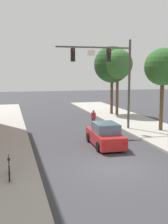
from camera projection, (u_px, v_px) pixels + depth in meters
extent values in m
plane|color=#38383D|center=(116.00, 168.00, 14.75)|extent=(120.00, 120.00, 0.00)
cylinder|color=#514C47|center=(129.00, 85.00, 23.87)|extent=(0.20, 0.20, 7.50)
cylinder|color=#514C47|center=(94.00, 47.00, 22.65)|extent=(6.27, 0.14, 0.14)
cube|color=black|center=(109.00, 55.00, 23.05)|extent=(0.32, 0.28, 1.05)
sphere|color=red|center=(109.00, 51.00, 22.86)|extent=(0.18, 0.18, 0.18)
sphere|color=#2D2823|center=(109.00, 55.00, 22.91)|extent=(0.18, 0.18, 0.18)
sphere|color=#2D2823|center=(109.00, 59.00, 22.96)|extent=(0.18, 0.18, 0.18)
cube|color=black|center=(73.00, 55.00, 22.29)|extent=(0.32, 0.28, 1.05)
sphere|color=red|center=(73.00, 50.00, 22.10)|extent=(0.18, 0.18, 0.18)
sphere|color=#2D2823|center=(73.00, 55.00, 22.15)|extent=(0.18, 0.18, 0.18)
sphere|color=#2D2823|center=(73.00, 59.00, 22.20)|extent=(0.18, 0.18, 0.18)
cube|color=white|center=(91.00, 53.00, 22.63)|extent=(0.60, 0.03, 0.44)
cube|color=#B21E1E|center=(105.00, 138.00, 19.06)|extent=(1.85, 4.26, 0.80)
cube|color=slate|center=(106.00, 128.00, 18.81)|extent=(1.57, 2.05, 0.64)
cylinder|color=black|center=(89.00, 137.00, 20.17)|extent=(0.24, 0.65, 0.64)
cylinder|color=black|center=(110.00, 136.00, 20.53)|extent=(0.24, 0.65, 0.64)
cylinder|color=black|center=(99.00, 147.00, 17.66)|extent=(0.24, 0.65, 0.64)
cylinder|color=black|center=(123.00, 145.00, 18.01)|extent=(0.24, 0.65, 0.64)
cube|color=red|center=(105.00, 144.00, 16.86)|extent=(0.20, 0.05, 0.14)
cube|color=red|center=(125.00, 143.00, 17.14)|extent=(0.20, 0.05, 0.14)
cylinder|color=#333338|center=(92.00, 123.00, 25.05)|extent=(0.14, 0.14, 0.85)
cylinder|color=#333338|center=(94.00, 123.00, 25.09)|extent=(0.14, 0.14, 0.85)
cube|color=#B72D2D|center=(93.00, 116.00, 24.97)|extent=(0.36, 0.22, 0.56)
sphere|color=#9E7051|center=(93.00, 111.00, 24.91)|extent=(0.22, 0.22, 0.22)
torus|color=black|center=(9.00, 166.00, 13.48)|extent=(0.07, 0.72, 0.72)
torus|color=black|center=(9.00, 174.00, 12.47)|extent=(0.07, 0.72, 0.72)
cylinder|color=#194C8C|center=(9.00, 165.00, 12.94)|extent=(0.06, 0.95, 0.05)
cylinder|color=#194C8C|center=(9.00, 163.00, 12.67)|extent=(0.04, 0.04, 0.35)
cylinder|color=#194C8C|center=(9.00, 158.00, 13.32)|extent=(0.04, 0.04, 0.40)
cube|color=black|center=(9.00, 159.00, 12.64)|extent=(0.12, 0.24, 0.06)
cylinder|color=brown|center=(161.00, 106.00, 23.32)|extent=(0.32, 0.32, 4.10)
sphere|color=#2D6028|center=(163.00, 67.00, 22.86)|extent=(3.05, 3.05, 3.05)
cylinder|color=brown|center=(117.00, 95.00, 31.62)|extent=(0.32, 0.32, 4.44)
sphere|color=#387033|center=(118.00, 64.00, 31.13)|extent=(3.33, 3.33, 3.33)
cylinder|color=brown|center=(112.00, 96.00, 32.58)|extent=(0.32, 0.32, 4.11)
sphere|color=#235123|center=(112.00, 64.00, 32.06)|extent=(4.18, 4.18, 4.18)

